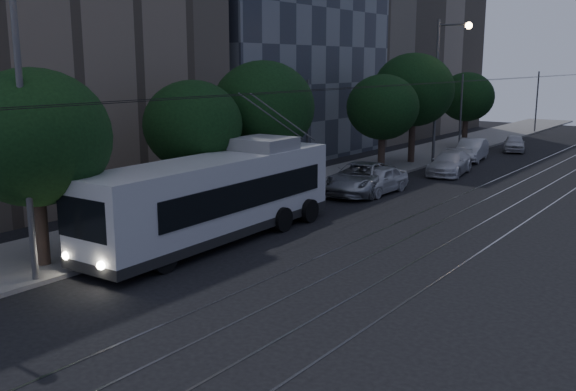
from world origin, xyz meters
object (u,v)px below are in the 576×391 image
(streetlamp_near, at_px, (28,80))
(streetlamp_far, at_px, (442,78))
(car_white_b, at_px, (450,163))
(car_white_d, at_px, (514,143))
(car_white_a, at_px, (378,180))
(pickup_silver, at_px, (360,178))
(car_white_c, at_px, (471,150))
(trolleybus, at_px, (218,197))

(streetlamp_near, height_order, streetlamp_far, streetlamp_near)
(car_white_b, height_order, car_white_d, car_white_b)
(car_white_a, relative_size, streetlamp_far, 0.44)
(pickup_silver, xyz_separation_m, car_white_d, (1.59, 21.37, -0.15))
(car_white_c, height_order, car_white_d, car_white_c)
(car_white_c, bearing_deg, streetlamp_far, -118.36)
(trolleybus, height_order, car_white_c, trolleybus)
(car_white_b, height_order, streetlamp_near, streetlamp_near)
(car_white_b, distance_m, car_white_c, 6.44)
(streetlamp_near, bearing_deg, car_white_b, 85.26)
(car_white_c, bearing_deg, car_white_a, -98.28)
(trolleybus, relative_size, car_white_c, 2.73)
(pickup_silver, relative_size, car_white_d, 1.51)
(trolleybus, bearing_deg, streetlamp_near, -98.50)
(car_white_d, distance_m, streetlamp_far, 11.29)
(car_white_d, relative_size, streetlamp_far, 0.40)
(trolleybus, relative_size, car_white_b, 2.60)
(car_white_a, bearing_deg, car_white_c, 92.58)
(car_white_a, xyz_separation_m, car_white_d, (0.77, 20.87, -0.07))
(streetlamp_near, bearing_deg, car_white_d, 86.82)
(trolleybus, distance_m, car_white_c, 26.07)
(car_white_a, bearing_deg, car_white_b, 86.05)
(car_white_d, bearing_deg, streetlamp_far, -118.51)
(car_white_c, bearing_deg, car_white_b, -90.30)
(car_white_a, xyz_separation_m, car_white_c, (-0.22, 14.20, 0.04))
(pickup_silver, bearing_deg, trolleybus, -98.41)
(car_white_d, relative_size, streetlamp_near, 0.36)
(car_white_b, bearing_deg, trolleybus, -102.04)
(car_white_b, bearing_deg, car_white_c, 90.89)
(trolleybus, relative_size, pickup_silver, 2.19)
(trolleybus, xyz_separation_m, car_white_c, (0.41, 26.05, -0.96))
(pickup_silver, distance_m, car_white_b, 8.49)
(trolleybus, height_order, pickup_silver, trolleybus)
(car_white_a, distance_m, car_white_c, 14.20)
(car_white_b, xyz_separation_m, streetlamp_near, (-2.22, -26.82, 5.58))
(car_white_b, bearing_deg, pickup_silver, -108.84)
(car_white_c, xyz_separation_m, car_white_d, (0.98, 6.67, -0.11))
(car_white_c, bearing_deg, trolleybus, -100.05)
(trolleybus, bearing_deg, pickup_silver, 89.09)
(streetlamp_far, bearing_deg, car_white_d, 78.04)
(car_white_a, bearing_deg, streetlamp_near, -92.65)
(trolleybus, bearing_deg, car_white_b, 84.01)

